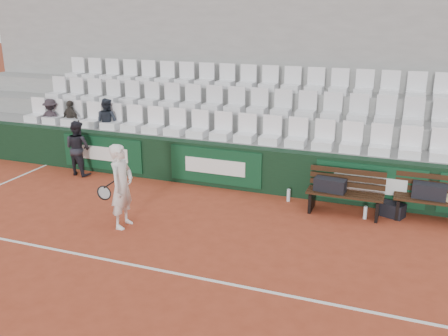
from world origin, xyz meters
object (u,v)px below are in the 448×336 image
sports_bag_right (429,191)px  spectator_a (50,102)px  water_bottle_far (365,213)px  bench_right (433,210)px  tennis_player (122,186)px  sports_bag_ground (392,210)px  ball_kid (78,148)px  spectator_b (70,104)px  sports_bag_left (330,185)px  spectator_c (106,104)px  bench_left (344,203)px  water_bottle_near (289,195)px

sports_bag_right → spectator_a: spectator_a is taller
sports_bag_right → water_bottle_far: bearing=-160.9°
bench_right → tennis_player: (-5.50, -2.31, 0.58)m
sports_bag_ground → tennis_player: bearing=-154.5°
ball_kid → spectator_b: size_ratio=1.25×
sports_bag_left → spectator_a: size_ratio=0.57×
spectator_a → spectator_c: 1.76m
bench_right → spectator_a: bearing=174.6°
spectator_a → spectator_b: bearing=167.3°
bench_right → sports_bag_ground: bench_right is taller
tennis_player → spectator_c: size_ratio=1.33×
sports_bag_right → ball_kid: ball_kid is taller
spectator_a → sports_bag_right: bearing=161.9°
sports_bag_right → spectator_c: bearing=173.4°
sports_bag_ground → sports_bag_right: bearing=6.5°
sports_bag_right → tennis_player: (-5.39, -2.34, 0.21)m
bench_left → spectator_c: 6.49m
tennis_player → ball_kid: size_ratio=1.19×
ball_kid → spectator_a: bearing=-23.5°
water_bottle_far → bench_left: bearing=166.2°
bench_right → bench_left: bearing=-171.2°
water_bottle_far → spectator_a: bearing=171.3°
sports_bag_ground → spectator_a: spectator_a is taller
sports_bag_left → spectator_b: size_ratio=0.57×
bench_right → spectator_b: spectator_b is taller
bench_left → spectator_b: spectator_b is taller
water_bottle_near → sports_bag_left: bearing=-17.8°
bench_right → sports_bag_left: sports_bag_left is taller
spectator_a → spectator_b: (0.64, 0.00, 0.00)m
sports_bag_left → water_bottle_near: bearing=162.2°
sports_bag_ground → spectator_c: spectator_c is taller
sports_bag_left → sports_bag_right: (1.85, 0.29, 0.01)m
sports_bag_left → spectator_b: 7.20m
water_bottle_far → sports_bag_right: bearing=19.1°
water_bottle_far → water_bottle_near: bearing=166.7°
sports_bag_left → spectator_b: spectator_b is taller
bench_right → water_bottle_near: size_ratio=5.55×
bench_right → spectator_c: bearing=173.4°
water_bottle_far → tennis_player: size_ratio=0.16×
sports_bag_ground → spectator_a: size_ratio=0.42×
sports_bag_right → sports_bag_ground: sports_bag_right is taller
bench_left → ball_kid: ball_kid is taller
ball_kid → bench_left: bearing=-173.1°
sports_bag_right → water_bottle_far: 1.28m
ball_kid → sports_bag_right: bearing=-170.7°
sports_bag_ground → water_bottle_far: 0.58m
sports_bag_ground → tennis_player: size_ratio=0.29×
water_bottle_near → tennis_player: size_ratio=0.17×
sports_bag_ground → spectator_c: size_ratio=0.38×
bench_right → spectator_a: (-9.65, 0.92, 1.32)m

